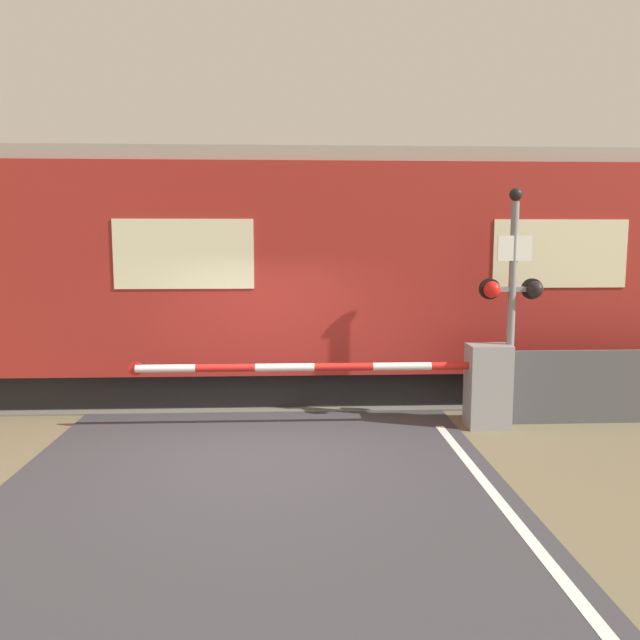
{
  "coord_description": "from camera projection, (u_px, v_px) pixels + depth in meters",
  "views": [
    {
      "loc": [
        0.41,
        -7.7,
        2.68
      ],
      "look_at": [
        0.84,
        1.61,
        1.51
      ],
      "focal_mm": 35.0,
      "sensor_mm": 36.0,
      "label": 1
    }
  ],
  "objects": [
    {
      "name": "ground_plane",
      "position": [
        260.0,
        454.0,
        7.95
      ],
      "size": [
        80.0,
        80.0,
        0.0
      ],
      "primitive_type": "plane",
      "color": "#6B6047"
    },
    {
      "name": "train",
      "position": [
        522.0,
        273.0,
        11.34
      ],
      "size": [
        21.18,
        3.2,
        4.14
      ],
      "color": "black",
      "rests_on": "ground_plane"
    },
    {
      "name": "track_bed",
      "position": [
        269.0,
        388.0,
        11.39
      ],
      "size": [
        36.0,
        3.2,
        0.13
      ],
      "color": "#666056",
      "rests_on": "ground_plane"
    },
    {
      "name": "signal_post",
      "position": [
        512.0,
        293.0,
        8.9
      ],
      "size": [
        0.92,
        0.26,
        3.43
      ],
      "color": "gray",
      "rests_on": "ground_plane"
    },
    {
      "name": "roadside_fence",
      "position": [
        603.0,
        387.0,
        9.24
      ],
      "size": [
        3.68,
        0.06,
        1.1
      ],
      "color": "#4C4C51",
      "rests_on": "ground_plane"
    },
    {
      "name": "crossing_barrier",
      "position": [
        460.0,
        383.0,
        9.0
      ],
      "size": [
        5.44,
        0.44,
        1.22
      ],
      "color": "gray",
      "rests_on": "ground_plane"
    }
  ]
}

